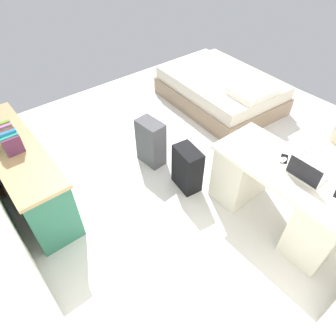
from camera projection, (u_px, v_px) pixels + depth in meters
name	position (u px, v px, depth m)	size (l,w,h in m)	color
ground_plane	(202.00, 166.00, 3.93)	(5.63, 5.63, 0.00)	silver
desk	(279.00, 194.00, 3.05)	(1.44, 0.66, 0.76)	silver
office_chair	(335.00, 159.00, 3.40)	(0.54, 0.54, 0.94)	black
credenza	(25.00, 172.00, 3.28)	(1.80, 0.48, 0.78)	#2D7056
bed	(221.00, 90.00, 4.91)	(1.99, 1.53, 0.58)	gray
suitcase_black	(187.00, 168.00, 3.49)	(0.36, 0.22, 0.56)	black
suitcase_spare_grey	(151.00, 142.00, 3.79)	(0.36, 0.22, 0.62)	#4C4C51
laptop	(305.00, 174.00, 2.68)	(0.31, 0.22, 0.21)	silver
computer_mouse	(283.00, 160.00, 2.87)	(0.06, 0.10, 0.03)	white
cell_phone_by_mouse	(284.00, 159.00, 2.89)	(0.07, 0.14, 0.01)	black
book_row	(9.00, 139.00, 2.92)	(0.27, 0.17, 0.24)	#5B2C4D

